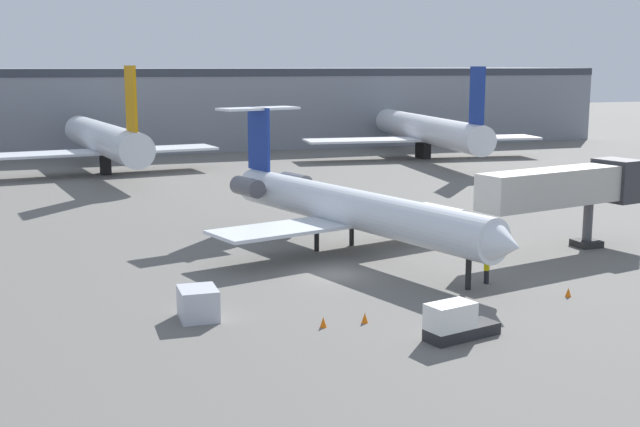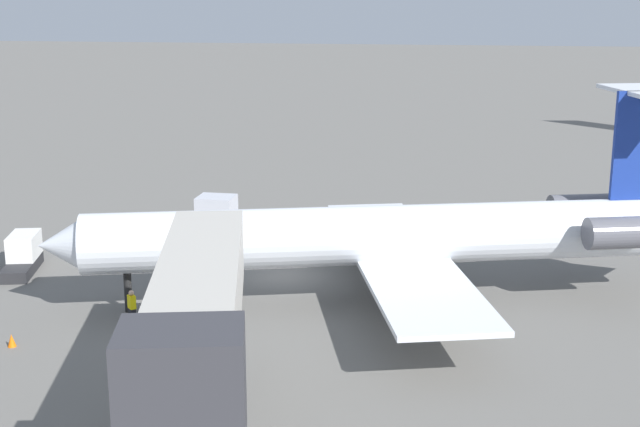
% 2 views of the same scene
% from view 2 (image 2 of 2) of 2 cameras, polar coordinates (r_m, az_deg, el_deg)
% --- Properties ---
extents(ground_plane, '(400.00, 400.00, 0.10)m').
position_cam_2_polar(ground_plane, '(46.70, -2.39, -4.04)').
color(ground_plane, '#66635E').
extents(regional_jet, '(20.76, 31.24, 9.94)m').
position_cam_2_polar(regional_jet, '(42.09, 5.05, -1.26)').
color(regional_jet, silver).
rests_on(regional_jet, ground_plane).
extents(jet_bridge, '(14.79, 5.94, 6.39)m').
position_cam_2_polar(jet_bridge, '(27.77, -7.97, -6.78)').
color(jet_bridge, '#B7B2A8').
rests_on(jet_bridge, ground_plane).
extents(ground_crew_marshaller, '(0.47, 0.46, 1.69)m').
position_cam_2_polar(ground_crew_marshaller, '(40.38, -11.97, -5.96)').
color(ground_crew_marshaller, black).
rests_on(ground_crew_marshaller, ground_plane).
extents(baggage_tug_lead, '(4.21, 2.28, 1.90)m').
position_cam_2_polar(baggage_tug_lead, '(49.85, -18.52, -2.54)').
color(baggage_tug_lead, '#262628').
rests_on(baggage_tug_lead, ground_plane).
extents(cargo_container_uld, '(2.07, 2.41, 1.69)m').
position_cam_2_polar(cargo_container_uld, '(57.38, -6.66, 0.28)').
color(cargo_container_uld, silver).
rests_on(cargo_container_uld, ground_plane).
extents(traffic_cone_near, '(0.36, 0.36, 0.55)m').
position_cam_2_polar(traffic_cone_near, '(53.27, -12.02, -1.67)').
color(traffic_cone_near, orange).
rests_on(traffic_cone_near, ground_plane).
extents(traffic_cone_mid, '(0.36, 0.36, 0.55)m').
position_cam_2_polar(traffic_cone_mid, '(39.74, -19.18, -7.70)').
color(traffic_cone_mid, orange).
rests_on(traffic_cone_mid, ground_plane).
extents(traffic_cone_far, '(0.36, 0.36, 0.55)m').
position_cam_2_polar(traffic_cone_far, '(51.23, -12.97, -2.36)').
color(traffic_cone_far, orange).
rests_on(traffic_cone_far, ground_plane).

